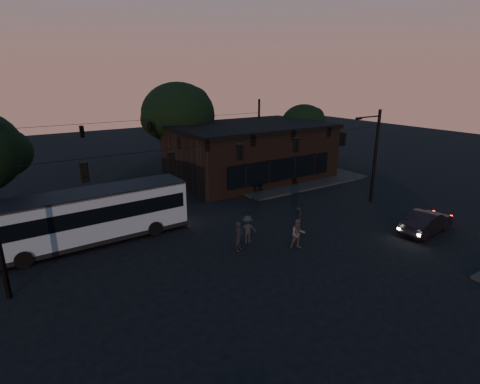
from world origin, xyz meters
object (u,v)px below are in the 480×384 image
pedestrian_b (298,234)px  pedestrian_c (299,221)px  bus (92,214)px  pedestrian_d (248,229)px  building (250,151)px  pedestrian_a (239,236)px  car (427,222)px

pedestrian_b → pedestrian_c: (1.42, 1.54, 0.01)m
bus → pedestrian_b: 12.69m
pedestrian_d → building: bearing=-105.8°
pedestrian_c → pedestrian_d: (-3.51, 0.77, -0.05)m
pedestrian_a → pedestrian_c: pedestrian_c is taller
car → pedestrian_c: pedestrian_c is taller
car → pedestrian_c: 8.56m
pedestrian_a → pedestrian_c: size_ratio=0.96×
pedestrian_d → bus: bearing=-15.0°
pedestrian_a → pedestrian_c: bearing=-33.5°
car → bus: bearing=54.7°
building → car: bearing=-84.7°
building → bus: bearing=-155.8°
building → pedestrian_d: size_ratio=8.55×
pedestrian_d → pedestrian_b: bearing=151.3°
pedestrian_c → pedestrian_d: size_ratio=1.05×
bus → pedestrian_a: bearing=-42.7°
bus → building: bearing=22.5°
car → pedestrian_b: 9.23m
car → pedestrian_c: (-7.36, 4.37, 0.19)m
pedestrian_a → pedestrian_d: bearing=-0.5°
bus → pedestrian_a: size_ratio=6.48×
pedestrian_b → pedestrian_d: (-2.08, 2.31, -0.04)m
pedestrian_a → pedestrian_d: 1.19m
building → pedestrian_d: building is taller
pedestrian_b → pedestrian_d: pedestrian_b is taller
building → pedestrian_a: 17.18m
pedestrian_c → pedestrian_b: bearing=22.5°
pedestrian_a → pedestrian_d: (1.02, 0.61, -0.01)m
pedestrian_c → car: bearing=124.5°
building → pedestrian_a: (-10.19, -13.71, -1.80)m
pedestrian_c → pedestrian_d: pedestrian_c is taller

